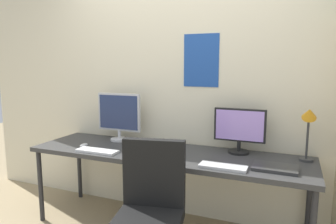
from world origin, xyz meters
TOP-DOWN VIEW (x-y plane):
  - wall_back at (0.00, 1.02)m, footprint 4.87×0.11m
  - desk at (0.00, 0.60)m, footprint 2.47×0.68m
  - monitor_left at (-0.60, 0.81)m, footprint 0.47×0.18m
  - monitor_right at (0.60, 0.81)m, footprint 0.44×0.18m
  - desk_lamp at (1.14, 0.77)m, footprint 0.11×0.16m
  - keyboard_left at (-0.56, 0.37)m, footprint 0.38×0.13m
  - keyboard_right at (0.56, 0.37)m, footprint 0.35×0.13m
  - computer_mouse at (-0.78, 0.46)m, footprint 0.06×0.10m
  - laptop_closed at (0.92, 0.49)m, footprint 0.32×0.23m

SIDE VIEW (x-z plane):
  - desk at x=0.00m, z-range 0.32..1.06m
  - keyboard_left at x=-0.56m, z-range 0.74..0.76m
  - keyboard_right at x=0.56m, z-range 0.74..0.76m
  - laptop_closed at x=0.92m, z-range 0.74..0.76m
  - computer_mouse at x=-0.78m, z-range 0.74..0.77m
  - monitor_right at x=0.60m, z-range 0.76..1.15m
  - monitor_left at x=-0.60m, z-range 0.76..1.24m
  - desk_lamp at x=1.14m, z-range 0.82..1.28m
  - wall_back at x=0.00m, z-range 0.00..2.60m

